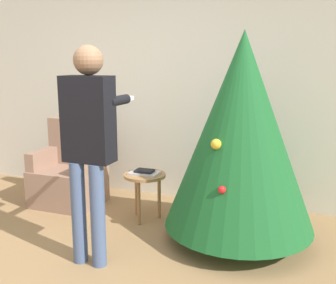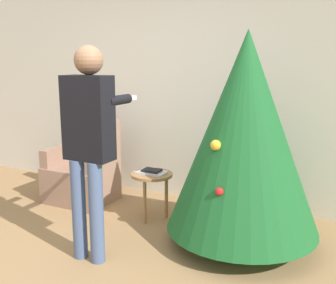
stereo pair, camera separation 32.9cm
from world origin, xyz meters
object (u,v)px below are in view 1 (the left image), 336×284
(armchair, at_px, (70,175))
(person_standing, at_px, (89,136))
(christmas_tree, at_px, (241,132))
(side_stool, at_px, (145,181))

(armchair, height_order, person_standing, person_standing)
(christmas_tree, distance_m, side_stool, 1.19)
(christmas_tree, xyz_separation_m, side_stool, (-1.01, 0.15, -0.61))
(armchair, height_order, side_stool, armchair)
(side_stool, bearing_deg, person_standing, -93.30)
(christmas_tree, bearing_deg, armchair, 171.63)
(person_standing, distance_m, side_stool, 1.15)
(christmas_tree, xyz_separation_m, armchair, (-2.03, 0.30, -0.69))
(christmas_tree, bearing_deg, side_stool, 171.50)
(side_stool, bearing_deg, armchair, 171.76)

